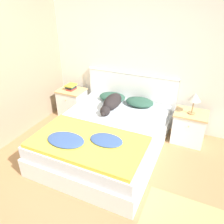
% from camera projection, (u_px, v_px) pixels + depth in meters
% --- Properties ---
extents(ground_plane, '(16.00, 16.00, 0.00)m').
position_uv_depth(ground_plane, '(75.00, 194.00, 2.77)').
color(ground_plane, '#997047').
extents(wall_back, '(9.00, 0.06, 2.55)m').
position_uv_depth(wall_back, '(135.00, 55.00, 3.87)').
color(wall_back, silver).
rests_on(wall_back, ground_plane).
extents(wall_side_left, '(0.06, 3.10, 2.55)m').
position_uv_depth(wall_side_left, '(19.00, 60.00, 3.60)').
color(wall_side_left, gray).
rests_on(wall_side_left, ground_plane).
extents(bed, '(1.64, 2.08, 0.49)m').
position_uv_depth(bed, '(107.00, 137.00, 3.46)').
color(bed, white).
rests_on(bed, ground_plane).
extents(headboard, '(1.72, 0.06, 0.99)m').
position_uv_depth(headboard, '(130.00, 96.00, 4.18)').
color(headboard, white).
rests_on(headboard, ground_plane).
extents(nightstand_left, '(0.52, 0.43, 0.55)m').
position_uv_depth(nightstand_left, '(72.00, 102.00, 4.49)').
color(nightstand_left, white).
rests_on(nightstand_left, ground_plane).
extents(nightstand_right, '(0.52, 0.43, 0.55)m').
position_uv_depth(nightstand_right, '(189.00, 127.00, 3.65)').
color(nightstand_right, white).
rests_on(nightstand_right, ground_plane).
extents(pillow_left, '(0.50, 0.36, 0.13)m').
position_uv_depth(pillow_left, '(112.00, 97.00, 4.06)').
color(pillow_left, '#284C3D').
rests_on(pillow_left, bed).
extents(pillow_right, '(0.50, 0.36, 0.13)m').
position_uv_depth(pillow_right, '(140.00, 102.00, 3.87)').
color(pillow_right, '#284C3D').
rests_on(pillow_right, bed).
extents(quilt, '(1.50, 0.86, 0.10)m').
position_uv_depth(quilt, '(87.00, 142.00, 2.88)').
color(quilt, yellow).
rests_on(quilt, bed).
extents(dog, '(0.25, 0.76, 0.24)m').
position_uv_depth(dog, '(112.00, 103.00, 3.73)').
color(dog, black).
rests_on(dog, bed).
extents(book_stack, '(0.18, 0.22, 0.10)m').
position_uv_depth(book_stack, '(71.00, 87.00, 4.34)').
color(book_stack, '#AD2D28').
rests_on(book_stack, nightstand_left).
extents(table_lamp, '(0.19, 0.19, 0.36)m').
position_uv_depth(table_lamp, '(195.00, 98.00, 3.36)').
color(table_lamp, '#9E7A4C').
rests_on(table_lamp, nightstand_right).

